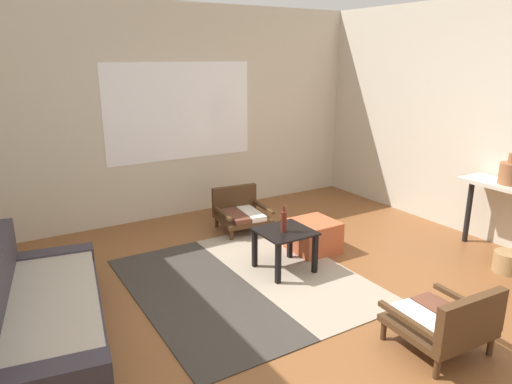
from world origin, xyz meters
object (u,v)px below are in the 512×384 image
object	(u,v)px
couch	(38,315)
ottoman_orange	(313,236)
glass_bottle	(284,221)
armchair_striped_foreground	(446,321)
armchair_by_window	(240,211)
coffee_table	(285,239)
clay_vase	(511,173)
wicker_basket	(507,262)

from	to	relation	value
couch	ottoman_orange	world-z (taller)	couch
glass_bottle	armchair_striped_foreground	bearing A→B (deg)	-81.51
couch	armchair_by_window	distance (m)	2.76
coffee_table	clay_vase	bearing A→B (deg)	-21.60
armchair_striped_foreground	wicker_basket	world-z (taller)	armchair_striped_foreground
armchair_by_window	wicker_basket	world-z (taller)	armchair_by_window
wicker_basket	armchair_striped_foreground	bearing A→B (deg)	-162.36
couch	armchair_by_window	world-z (taller)	couch
armchair_by_window	wicker_basket	bearing A→B (deg)	-55.51
glass_bottle	wicker_basket	xyz separation A→B (m)	(1.90, -1.15, -0.43)
coffee_table	ottoman_orange	size ratio (longest dim) A/B	1.09
couch	ottoman_orange	xyz separation A→B (m)	(2.79, 0.26, -0.04)
armchair_striped_foreground	clay_vase	size ratio (longest dim) A/B	2.04
ottoman_orange	wicker_basket	distance (m)	1.94
clay_vase	glass_bottle	world-z (taller)	clay_vase
couch	glass_bottle	bearing A→B (deg)	0.05
ottoman_orange	clay_vase	size ratio (longest dim) A/B	1.46
glass_bottle	armchair_by_window	bearing A→B (deg)	79.55
armchair_by_window	clay_vase	size ratio (longest dim) A/B	1.99
coffee_table	armchair_by_window	bearing A→B (deg)	80.74
armchair_striped_foreground	ottoman_orange	size ratio (longest dim) A/B	1.40
armchair_by_window	clay_vase	xyz separation A→B (m)	(2.02, -2.12, 0.68)
couch	ottoman_orange	distance (m)	2.80
coffee_table	wicker_basket	xyz separation A→B (m)	(1.87, -1.18, -0.23)
couch	armchair_by_window	xyz separation A→B (m)	(2.45, 1.27, 0.02)
armchair_by_window	armchair_striped_foreground	bearing A→B (deg)	-89.68
armchair_by_window	ottoman_orange	distance (m)	1.07
armchair_by_window	couch	bearing A→B (deg)	-152.57
armchair_by_window	ottoman_orange	bearing A→B (deg)	-71.11
wicker_basket	couch	bearing A→B (deg)	164.36
couch	armchair_striped_foreground	distance (m)	2.98
wicker_basket	glass_bottle	bearing A→B (deg)	148.71
coffee_table	glass_bottle	distance (m)	0.21
coffee_table	armchair_striped_foreground	world-z (taller)	armchair_striped_foreground
couch	wicker_basket	xyz separation A→B (m)	(4.11, -1.15, -0.11)
glass_bottle	ottoman_orange	bearing A→B (deg)	24.34
armchair_striped_foreground	wicker_basket	distance (m)	1.73
armchair_striped_foreground	clay_vase	xyz separation A→B (m)	(2.00, 0.82, 0.65)
couch	glass_bottle	world-z (taller)	glass_bottle
clay_vase	glass_bottle	distance (m)	2.43
coffee_table	glass_bottle	size ratio (longest dim) A/B	1.94
couch	clay_vase	distance (m)	4.60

